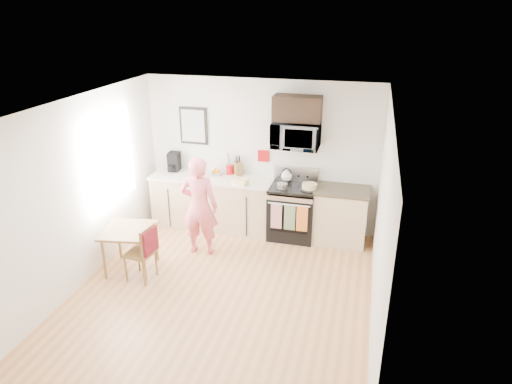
% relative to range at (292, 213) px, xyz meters
% --- Properties ---
extents(floor, '(4.60, 4.60, 0.00)m').
position_rel_range_xyz_m(floor, '(-0.63, -1.98, -0.44)').
color(floor, '#AF7044').
rests_on(floor, ground).
extents(back_wall, '(4.00, 0.04, 2.60)m').
position_rel_range_xyz_m(back_wall, '(-0.63, 0.32, 0.86)').
color(back_wall, white).
rests_on(back_wall, floor).
extents(front_wall, '(4.00, 0.04, 2.60)m').
position_rel_range_xyz_m(front_wall, '(-0.63, -4.28, 0.86)').
color(front_wall, white).
rests_on(front_wall, floor).
extents(left_wall, '(0.04, 4.60, 2.60)m').
position_rel_range_xyz_m(left_wall, '(-2.63, -1.98, 0.86)').
color(left_wall, white).
rests_on(left_wall, floor).
extents(right_wall, '(0.04, 4.60, 2.60)m').
position_rel_range_xyz_m(right_wall, '(1.37, -1.98, 0.86)').
color(right_wall, white).
rests_on(right_wall, floor).
extents(ceiling, '(4.00, 4.60, 0.04)m').
position_rel_range_xyz_m(ceiling, '(-0.63, -1.98, 2.16)').
color(ceiling, silver).
rests_on(ceiling, back_wall).
extents(window, '(0.06, 1.40, 1.50)m').
position_rel_range_xyz_m(window, '(-2.59, -1.18, 1.11)').
color(window, white).
rests_on(window, left_wall).
extents(cabinet_left, '(2.10, 0.60, 0.90)m').
position_rel_range_xyz_m(cabinet_left, '(-1.43, 0.02, 0.01)').
color(cabinet_left, tan).
rests_on(cabinet_left, floor).
extents(countertop_left, '(2.14, 0.64, 0.04)m').
position_rel_range_xyz_m(countertop_left, '(-1.43, 0.02, 0.48)').
color(countertop_left, white).
rests_on(countertop_left, cabinet_left).
extents(cabinet_right, '(0.84, 0.60, 0.90)m').
position_rel_range_xyz_m(cabinet_right, '(0.80, 0.02, 0.01)').
color(cabinet_right, tan).
rests_on(cabinet_right, floor).
extents(countertop_right, '(0.88, 0.64, 0.04)m').
position_rel_range_xyz_m(countertop_right, '(0.80, 0.02, 0.48)').
color(countertop_right, black).
rests_on(countertop_right, cabinet_right).
extents(range, '(0.76, 0.70, 1.16)m').
position_rel_range_xyz_m(range, '(0.00, 0.00, 0.00)').
color(range, black).
rests_on(range, floor).
extents(microwave, '(0.76, 0.51, 0.42)m').
position_rel_range_xyz_m(microwave, '(-0.00, 0.10, 1.32)').
color(microwave, '#A9A9AD').
rests_on(microwave, back_wall).
extents(upper_cabinet, '(0.76, 0.35, 0.40)m').
position_rel_range_xyz_m(upper_cabinet, '(-0.00, 0.15, 1.74)').
color(upper_cabinet, black).
rests_on(upper_cabinet, back_wall).
extents(wall_art, '(0.50, 0.04, 0.65)m').
position_rel_range_xyz_m(wall_art, '(-1.83, 0.30, 1.31)').
color(wall_art, black).
rests_on(wall_art, back_wall).
extents(wall_trivet, '(0.20, 0.02, 0.20)m').
position_rel_range_xyz_m(wall_trivet, '(-0.58, 0.31, 0.86)').
color(wall_trivet, '#AB0E13').
rests_on(wall_trivet, back_wall).
extents(person, '(0.61, 0.42, 1.60)m').
position_rel_range_xyz_m(person, '(-1.31, -0.90, 0.37)').
color(person, '#DB3C49').
rests_on(person, floor).
extents(dining_table, '(0.71, 0.71, 0.67)m').
position_rel_range_xyz_m(dining_table, '(-2.13, -1.65, 0.15)').
color(dining_table, brown).
rests_on(dining_table, floor).
extents(chair, '(0.44, 0.41, 0.86)m').
position_rel_range_xyz_m(chair, '(-1.75, -1.86, 0.12)').
color(chair, brown).
rests_on(chair, floor).
extents(knife_block, '(0.18, 0.19, 0.24)m').
position_rel_range_xyz_m(knife_block, '(-1.01, 0.22, 0.62)').
color(knife_block, brown).
rests_on(knife_block, countertop_left).
extents(utensil_crock, '(0.13, 0.13, 0.39)m').
position_rel_range_xyz_m(utensil_crock, '(-1.17, 0.24, 0.66)').
color(utensil_crock, '#AB0E13').
rests_on(utensil_crock, countertop_left).
extents(fruit_bowl, '(0.26, 0.26, 0.10)m').
position_rel_range_xyz_m(fruit_bowl, '(-1.38, 0.17, 0.54)').
color(fruit_bowl, white).
rests_on(fruit_bowl, countertop_left).
extents(milk_carton, '(0.11, 0.11, 0.23)m').
position_rel_range_xyz_m(milk_carton, '(-1.54, 0.02, 0.62)').
color(milk_carton, tan).
rests_on(milk_carton, countertop_left).
extents(coffee_maker, '(0.21, 0.29, 0.33)m').
position_rel_range_xyz_m(coffee_maker, '(-2.19, 0.17, 0.66)').
color(coffee_maker, black).
rests_on(coffee_maker, countertop_left).
extents(bread_bag, '(0.31, 0.21, 0.10)m').
position_rel_range_xyz_m(bread_bag, '(-0.86, -0.19, 0.55)').
color(bread_bag, tan).
rests_on(bread_bag, countertop_left).
extents(cake, '(0.30, 0.30, 0.10)m').
position_rel_range_xyz_m(cake, '(0.28, -0.08, 0.54)').
color(cake, black).
rests_on(cake, range).
extents(kettle, '(0.19, 0.19, 0.23)m').
position_rel_range_xyz_m(kettle, '(-0.15, 0.18, 0.59)').
color(kettle, white).
rests_on(kettle, range).
extents(pot, '(0.17, 0.29, 0.09)m').
position_rel_range_xyz_m(pot, '(-0.15, -0.16, 0.53)').
color(pot, '#A9A9AD').
rests_on(pot, range).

